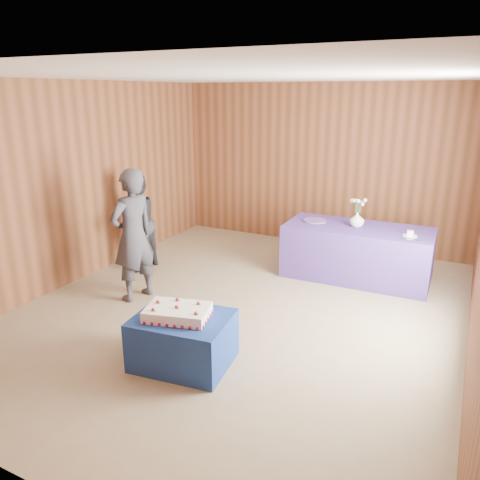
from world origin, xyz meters
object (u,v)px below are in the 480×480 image
Objects in this scene: vase at (357,219)px; guest_right at (136,223)px; sheet_cake at (178,312)px; cake_table at (183,340)px; guest_left at (133,236)px; serving_table at (357,253)px.

vase is 0.14× the size of guest_right.
guest_right reaches higher than sheet_cake.
sheet_cake reaches higher than cake_table.
guest_right reaches higher than vase.
sheet_cake is at bearing 66.42° from guest_left.
serving_table is (0.97, 2.98, 0.12)m from cake_table.
cake_table is 3.19m from vase.
guest_right is (-2.98, -1.13, 0.35)m from serving_table.
serving_table is 0.48m from vase.
sheet_cake is at bearing -109.55° from serving_table.
guest_right is (-0.62, 0.83, -0.12)m from guest_left.
guest_left reaches higher than cake_table.
vase reaches higher than serving_table.
guest_left is at bearing 127.60° from sheet_cake.
serving_table is 3.18m from sheet_cake.
guest_left reaches higher than sheet_cake.
cake_table is 2.77m from guest_right.
guest_left is (-2.36, -1.96, 0.46)m from serving_table.
sheet_cake is (-1.00, -3.01, 0.18)m from serving_table.
sheet_cake is 1.74m from guest_left.
guest_left is at bearing 31.75° from guest_right.
vase is 3.04m from guest_left.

